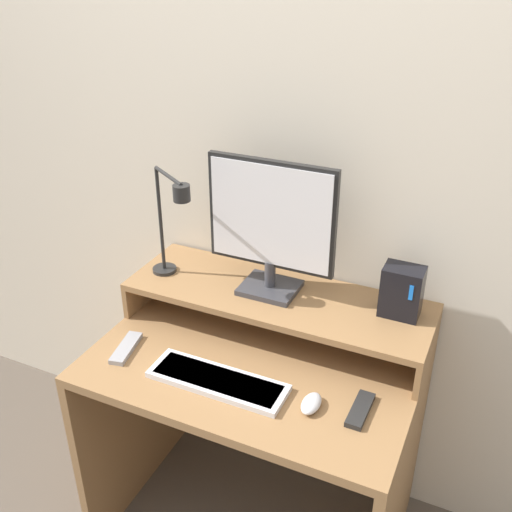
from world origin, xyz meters
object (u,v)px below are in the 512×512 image
at_px(keyboard, 218,381).
at_px(mouse, 311,403).
at_px(monitor, 271,224).
at_px(desk_lamp, 171,219).
at_px(router_dock, 402,291).
at_px(remote_secondary, 360,410).
at_px(remote_control, 126,348).

xyz_separation_m(keyboard, mouse, (0.28, 0.02, 0.00)).
distance_m(monitor, desk_lamp, 0.32).
distance_m(router_dock, keyboard, 0.61).
xyz_separation_m(monitor, remote_secondary, (0.40, -0.29, -0.36)).
xyz_separation_m(remote_control, remote_secondary, (0.75, 0.04, 0.00)).
height_order(desk_lamp, remote_secondary, desk_lamp).
height_order(keyboard, remote_secondary, keyboard).
bearing_deg(remote_control, mouse, -0.17).
bearing_deg(router_dock, keyboard, -138.66).
bearing_deg(remote_control, desk_lamp, 78.40).
distance_m(keyboard, remote_secondary, 0.42).
distance_m(monitor, remote_secondary, 0.61).
bearing_deg(monitor, remote_control, -137.53).
xyz_separation_m(router_dock, mouse, (-0.15, -0.36, -0.20)).
xyz_separation_m(keyboard, remote_secondary, (0.41, 0.06, -0.00)).
height_order(monitor, remote_control, monitor).
height_order(desk_lamp, router_dock, desk_lamp).
distance_m(router_dock, remote_secondary, 0.38).
relative_size(mouse, remote_secondary, 0.63).
xyz_separation_m(keyboard, remote_control, (-0.34, 0.02, -0.00)).
distance_m(remote_control, remote_secondary, 0.75).
bearing_deg(remote_secondary, monitor, 144.22).
bearing_deg(keyboard, desk_lamp, 138.32).
distance_m(monitor, keyboard, 0.50).
bearing_deg(desk_lamp, remote_secondary, -15.84).
height_order(desk_lamp, keyboard, desk_lamp).
bearing_deg(remote_control, router_dock, 25.02).
xyz_separation_m(router_dock, keyboard, (-0.43, -0.38, -0.21)).
height_order(desk_lamp, remote_control, desk_lamp).
bearing_deg(desk_lamp, remote_control, -101.60).
distance_m(keyboard, remote_control, 0.34).
bearing_deg(remote_secondary, desk_lamp, 164.16).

